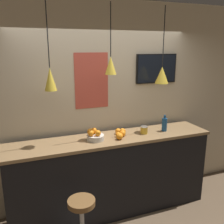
% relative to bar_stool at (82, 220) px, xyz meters
% --- Properties ---
extents(back_wall, '(8.00, 0.06, 2.90)m').
position_rel_bar_stool_xyz_m(back_wall, '(0.59, 1.00, 1.02)').
color(back_wall, beige).
rests_on(back_wall, ground_plane).
extents(service_counter, '(2.78, 0.56, 1.11)m').
position_rel_bar_stool_xyz_m(service_counter, '(0.59, 0.61, 0.13)').
color(service_counter, black).
rests_on(service_counter, ground_plane).
extents(bar_stool, '(0.37, 0.37, 0.68)m').
position_rel_bar_stool_xyz_m(bar_stool, '(0.00, 0.00, 0.00)').
color(bar_stool, '#B7B7BC').
rests_on(bar_stool, ground_plane).
extents(fruit_bowl, '(0.22, 0.22, 0.15)m').
position_rel_bar_stool_xyz_m(fruit_bowl, '(0.34, 0.60, 0.74)').
color(fruit_bowl, beige).
rests_on(fruit_bowl, service_counter).
extents(orange_pile, '(0.20, 0.29, 0.09)m').
position_rel_bar_stool_xyz_m(orange_pile, '(0.70, 0.59, 0.72)').
color(orange_pile, orange).
rests_on(orange_pile, service_counter).
extents(juice_bottle, '(0.08, 0.08, 0.23)m').
position_rel_bar_stool_xyz_m(juice_bottle, '(1.38, 0.59, 0.78)').
color(juice_bottle, navy).
rests_on(juice_bottle, service_counter).
extents(spread_jar, '(0.10, 0.10, 0.11)m').
position_rel_bar_stool_xyz_m(spread_jar, '(1.06, 0.59, 0.73)').
color(spread_jar, gold).
rests_on(spread_jar, service_counter).
extents(pendant_lamp_left, '(0.14, 0.14, 1.02)m').
position_rel_bar_stool_xyz_m(pendant_lamp_left, '(-0.17, 0.66, 1.49)').
color(pendant_lamp_left, black).
extents(pendant_lamp_middle, '(0.14, 0.14, 0.86)m').
position_rel_bar_stool_xyz_m(pendant_lamp_middle, '(0.59, 0.66, 1.63)').
color(pendant_lamp_middle, black).
extents(pendant_lamp_right, '(0.19, 0.19, 1.01)m').
position_rel_bar_stool_xyz_m(pendant_lamp_right, '(1.34, 0.66, 1.48)').
color(pendant_lamp_right, black).
extents(mounted_tv, '(0.65, 0.04, 0.43)m').
position_rel_bar_stool_xyz_m(mounted_tv, '(1.42, 0.94, 1.54)').
color(mounted_tv, black).
extents(wall_poster, '(0.47, 0.01, 0.76)m').
position_rel_bar_stool_xyz_m(wall_poster, '(0.42, 0.96, 1.40)').
color(wall_poster, '#C64C3D').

